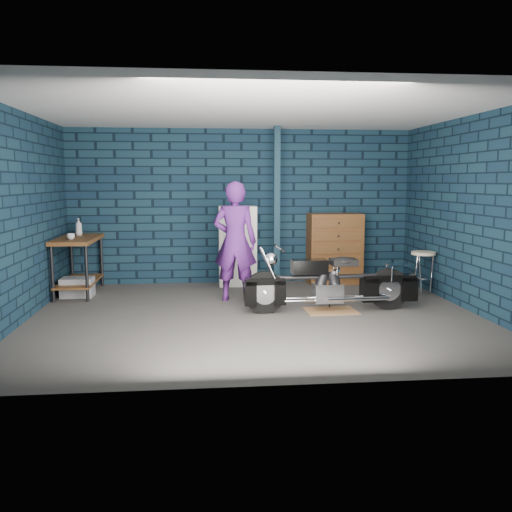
{
  "coord_description": "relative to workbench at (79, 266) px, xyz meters",
  "views": [
    {
      "loc": [
        -0.71,
        -7.06,
        1.81
      ],
      "look_at": [
        0.03,
        0.3,
        0.77
      ],
      "focal_mm": 38.0,
      "sensor_mm": 36.0,
      "label": 1
    }
  ],
  "objects": [
    {
      "name": "person",
      "position": [
        2.47,
        -0.75,
        0.44
      ],
      "size": [
        0.73,
        0.56,
        1.8
      ],
      "primitive_type": "imported",
      "rotation": [
        0.0,
        0.0,
        2.92
      ],
      "color": "#561F76",
      "rests_on": "ground"
    },
    {
      "name": "storage_bin",
      "position": [
        0.02,
        -0.24,
        -0.3
      ],
      "size": [
        0.48,
        0.34,
        0.3
      ],
      "primitive_type": "cube",
      "color": "gray",
      "rests_on": "ground"
    },
    {
      "name": "motorcycle",
      "position": [
        3.75,
        -1.57,
        0.0
      ],
      "size": [
        2.1,
        0.63,
        0.92
      ],
      "primitive_type": null,
      "rotation": [
        0.0,
        0.0,
        0.03
      ],
      "color": "black",
      "rests_on": "ground"
    },
    {
      "name": "drip_mat",
      "position": [
        3.75,
        -1.57,
        -0.45
      ],
      "size": [
        0.72,
        0.55,
        0.01
      ],
      "primitive_type": "cube",
      "rotation": [
        0.0,
        0.0,
        0.03
      ],
      "color": "olive",
      "rests_on": "ground"
    },
    {
      "name": "room_walls",
      "position": [
        2.68,
        -1.2,
        1.45
      ],
      "size": [
        6.02,
        5.01,
        2.71
      ],
      "color": "#102336",
      "rests_on": "ground"
    },
    {
      "name": "cup_a",
      "position": [
        -0.03,
        -0.31,
        0.5
      ],
      "size": [
        0.14,
        0.14,
        0.09
      ],
      "primitive_type": "imported",
      "rotation": [
        0.0,
        0.0,
        -0.24
      ],
      "color": "#C2B693",
      "rests_on": "workbench"
    },
    {
      "name": "bottle",
      "position": [
        -0.05,
        0.36,
        0.6
      ],
      "size": [
        0.12,
        0.12,
        0.28
      ],
      "primitive_type": "imported",
      "rotation": [
        0.0,
        0.0,
        -0.12
      ],
      "color": "gray",
      "rests_on": "workbench"
    },
    {
      "name": "locker",
      "position": [
        2.58,
        0.48,
        0.23
      ],
      "size": [
        0.64,
        0.46,
        1.37
      ],
      "primitive_type": "cube",
      "color": "silver",
      "rests_on": "ground"
    },
    {
      "name": "workbench",
      "position": [
        0.0,
        0.0,
        0.0
      ],
      "size": [
        0.6,
        1.4,
        0.91
      ],
      "primitive_type": "cube",
      "color": "brown",
      "rests_on": "ground"
    },
    {
      "name": "shop_stool",
      "position": [
        5.46,
        -0.64,
        -0.11
      ],
      "size": [
        0.42,
        0.42,
        0.69
      ],
      "primitive_type": null,
      "rotation": [
        0.0,
        0.0,
        -0.11
      ],
      "color": "#C2B693",
      "rests_on": "ground"
    },
    {
      "name": "support_post",
      "position": [
        3.23,
        0.2,
        0.9
      ],
      "size": [
        0.1,
        0.1,
        2.7
      ],
      "primitive_type": "cube",
      "color": "#112836",
      "rests_on": "ground"
    },
    {
      "name": "ground",
      "position": [
        2.68,
        -1.75,
        -0.46
      ],
      "size": [
        6.0,
        6.0,
        0.0
      ],
      "primitive_type": "plane",
      "color": "#43413F",
      "rests_on": "ground"
    },
    {
      "name": "tool_chest",
      "position": [
        4.3,
        0.48,
        0.16
      ],
      "size": [
        0.93,
        0.51,
        1.23
      ],
      "primitive_type": "cube",
      "color": "brown",
      "rests_on": "ground"
    }
  ]
}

